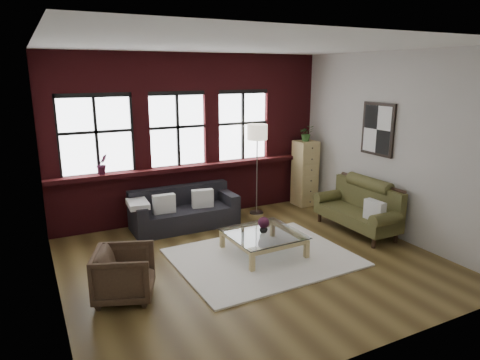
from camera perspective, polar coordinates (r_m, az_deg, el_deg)
name	(u,v)px	position (r m, az deg, el deg)	size (l,w,h in m)	color
floor	(252,261)	(6.75, 1.60, -10.74)	(5.50, 5.50, 0.00)	#4F3C1D
ceiling	(254,45)	(6.13, 1.81, 17.52)	(5.50, 5.50, 0.00)	white
wall_back	(191,137)	(8.49, -6.50, 5.69)	(5.50, 5.50, 0.00)	#B4B0A7
wall_front	(379,207)	(4.29, 18.01, -3.38)	(5.50, 5.50, 0.00)	#B4B0A7
wall_left	(48,181)	(5.50, -24.27, -0.16)	(5.00, 5.00, 0.00)	#B4B0A7
wall_right	(391,146)	(7.92, 19.46, 4.36)	(5.00, 5.00, 0.00)	#B4B0A7
brick_backwall	(192,138)	(8.43, -6.36, 5.63)	(5.50, 0.12, 3.20)	#511317
sill_ledge	(195,167)	(8.45, -6.03, 1.80)	(5.50, 0.30, 0.08)	#511317
window_left	(96,136)	(7.97, -18.64, 5.57)	(1.38, 0.10, 1.50)	black
window_mid	(177,131)	(8.32, -8.35, 6.50)	(1.38, 0.10, 1.50)	black
window_right	(242,127)	(8.86, 0.30, 7.12)	(1.38, 0.10, 1.50)	black
wall_poster	(378,129)	(8.07, 17.92, 6.45)	(0.05, 0.74, 0.94)	black
shag_rug	(263,257)	(6.84, 3.08, -10.24)	(2.68, 2.10, 0.03)	white
dark_sofa	(185,209)	(8.09, -7.40, -3.85)	(1.96, 0.79, 0.71)	black
pillow_a	(164,204)	(7.81, -10.09, -3.14)	(0.40, 0.14, 0.34)	silver
pillow_b	(203,198)	(8.05, -5.01, -2.46)	(0.40, 0.14, 0.34)	silver
vintage_settee	(357,208)	(8.05, 15.27, -3.58)	(0.76, 1.71, 0.91)	#474621
pillow_settee	(375,210)	(7.61, 17.51, -3.89)	(0.14, 0.38, 0.34)	silver
armchair	(125,274)	(5.80, -15.13, -11.99)	(0.71, 0.74, 0.67)	#402E20
coffee_table	(263,243)	(6.94, 3.11, -8.45)	(1.10, 1.10, 0.37)	tan
vase	(263,229)	(6.84, 3.14, -6.50)	(0.13, 0.13, 0.14)	#B2B2B2
flowers	(264,223)	(6.81, 3.15, -5.68)	(0.18, 0.18, 0.18)	#491930
drawer_chest	(305,173)	(9.40, 8.64, 0.90)	(0.43, 0.43, 1.41)	tan
potted_plant_top	(306,133)	(9.24, 8.84, 6.18)	(0.30, 0.26, 0.34)	#2D5923
floor_lamp	(257,166)	(8.63, 2.27, 1.83)	(0.40, 0.40, 1.99)	#A5A5A8
sill_plant	(102,164)	(7.93, -17.90, 2.01)	(0.20, 0.16, 0.37)	#491930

